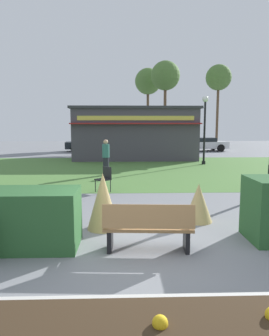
{
  "coord_description": "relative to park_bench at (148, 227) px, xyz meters",
  "views": [
    {
      "loc": [
        -0.25,
        -5.85,
        2.41
      ],
      "look_at": [
        0.08,
        3.99,
        1.06
      ],
      "focal_mm": 34.47,
      "sensor_mm": 36.0,
      "label": 1
    }
  ],
  "objects": [
    {
      "name": "ground_plane",
      "position": [
        -0.21,
        0.0,
        -0.48
      ],
      "size": [
        80.0,
        80.0,
        0.0
      ],
      "primitive_type": "plane",
      "color": "slate"
    },
    {
      "name": "park_bench",
      "position": [
        0.0,
        0.0,
        0.0
      ],
      "size": [
        1.73,
        0.63,
        0.95
      ],
      "color": "#9E7547",
      "rests_on": "ground_plane"
    },
    {
      "name": "parked_car_west_slot",
      "position": [
        -3.48,
        22.88,
        0.16
      ],
      "size": [
        4.32,
        2.29,
        1.2
      ],
      "color": "black",
      "rests_on": "ground_plane"
    },
    {
      "name": "tree_center_bg",
      "position": [
        10.01,
        30.16,
        6.9
      ],
      "size": [
        2.8,
        2.8,
        8.88
      ],
      "color": "brown",
      "rests_on": "ground_plane"
    },
    {
      "name": "cafe_chair_west",
      "position": [
        -1.13,
        5.54,
        0.05
      ],
      "size": [
        0.62,
        0.62,
        0.89
      ],
      "color": "black",
      "rests_on": "ground_plane"
    },
    {
      "name": "tree_right_bg",
      "position": [
        2.21,
        29.71,
        6.41
      ],
      "size": [
        2.8,
        2.8,
        8.37
      ],
      "color": "brown",
      "rests_on": "ground_plane"
    },
    {
      "name": "hedge_left",
      "position": [
        -2.35,
        0.31,
        0.09
      ],
      "size": [
        1.99,
        1.1,
        1.14
      ],
      "primitive_type": "cube",
      "color": "#28562B",
      "rests_on": "ground_plane"
    },
    {
      "name": "lamppost_far",
      "position": [
        4.37,
        13.29,
        2.07
      ],
      "size": [
        0.36,
        0.36,
        4.05
      ],
      "color": "black",
      "rests_on": "ground_plane"
    },
    {
      "name": "tree_left_bg",
      "position": [
        3.6,
        25.91,
        6.46
      ],
      "size": [
        2.8,
        2.8,
        8.42
      ],
      "color": "brown",
      "rests_on": "ground_plane"
    },
    {
      "name": "ornamental_grass_behind_right",
      "position": [
        -0.93,
        1.39,
        0.17
      ],
      "size": [
        0.74,
        0.74,
        1.3
      ],
      "primitive_type": "cone",
      "color": "tan",
      "rests_on": "ground_plane"
    },
    {
      "name": "parked_car_center_slot",
      "position": [
        1.96,
        22.88,
        0.16
      ],
      "size": [
        4.34,
        2.34,
        1.2
      ],
      "color": "#2D6638",
      "rests_on": "ground_plane"
    },
    {
      "name": "food_kiosk",
      "position": [
        0.33,
        16.56,
        1.31
      ],
      "size": [
        8.52,
        4.23,
        3.55
      ],
      "color": "#47424C",
      "rests_on": "ground_plane"
    },
    {
      "name": "ornamental_grass_behind_left",
      "position": [
        1.39,
        1.87,
        -0.0
      ],
      "size": [
        0.69,
        0.69,
        0.95
      ],
      "primitive_type": "cone",
      "color": "tan",
      "rests_on": "ground_plane"
    },
    {
      "name": "lawn_patch",
      "position": [
        -0.21,
        11.21,
        -0.48
      ],
      "size": [
        36.0,
        12.0,
        0.01
      ],
      "primitive_type": "cube",
      "color": "#4C7A38",
      "rests_on": "ground_plane"
    },
    {
      "name": "person_strolling",
      "position": [
        -1.29,
        9.28,
        0.38
      ],
      "size": [
        0.34,
        0.34,
        1.69
      ],
      "rotation": [
        0.0,
        0.0,
        3.72
      ],
      "color": "#23232D",
      "rests_on": "ground_plane"
    },
    {
      "name": "parked_car_east_slot",
      "position": [
        6.66,
        22.88,
        0.16
      ],
      "size": [
        4.35,
        2.35,
        1.2
      ],
      "color": "silver",
      "rests_on": "ground_plane"
    }
  ]
}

